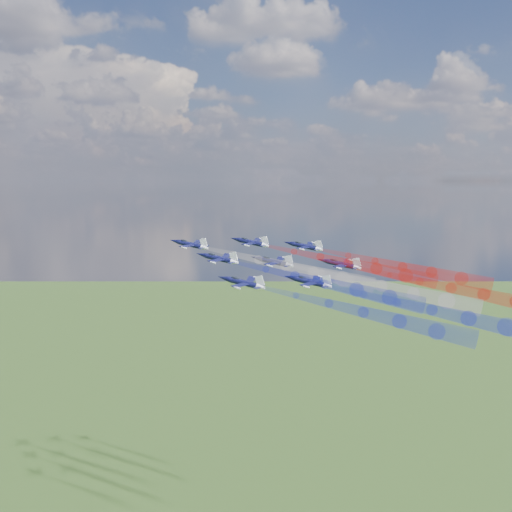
{
  "coord_description": "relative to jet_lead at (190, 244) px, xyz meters",
  "views": [
    {
      "loc": [
        -41.85,
        -157.97,
        159.39
      ],
      "look_at": [
        -18.25,
        14.67,
        138.5
      ],
      "focal_mm": 43.96,
      "sensor_mm": 36.0,
      "label": 1
    }
  ],
  "objects": [
    {
      "name": "jet_lead",
      "position": [
        0.0,
        0.0,
        0.0
      ],
      "size": [
        17.2,
        16.61,
        6.61
      ],
      "primitive_type": null,
      "rotation": [
        0.15,
        -0.11,
        0.97
      ],
      "color": "black"
    },
    {
      "name": "jet_inner_left",
      "position": [
        7.19,
        -15.66,
        -2.35
      ],
      "size": [
        17.2,
        16.61,
        6.61
      ],
      "primitive_type": null,
      "rotation": [
        0.15,
        -0.11,
        0.97
      ],
      "color": "black"
    },
    {
      "name": "jet_rear_right",
      "position": [
        42.15,
        -12.5,
        -4.96
      ],
      "size": [
        17.2,
        16.61,
        6.61
      ],
      "primitive_type": null,
      "rotation": [
        0.15,
        -0.11,
        0.97
      ],
      "color": "black"
    },
    {
      "name": "jet_rear_left",
      "position": [
        28.99,
        -30.76,
        -6.79
      ],
      "size": [
        17.2,
        16.61,
        6.61
      ],
      "primitive_type": null,
      "rotation": [
        0.15,
        -0.11,
        0.97
      ],
      "color": "black"
    },
    {
      "name": "trail_outer_left",
      "position": [
        37.12,
        -49.66,
        -10.84
      ],
      "size": [
        43.77,
        31.35,
        12.21
      ],
      "primitive_type": null,
      "rotation": [
        0.15,
        -0.11,
        0.97
      ],
      "color": "#1823D1"
    },
    {
      "name": "trail_lead",
      "position": [
        25.36,
        -16.66,
        -4.56
      ],
      "size": [
        43.77,
        31.35,
        12.21
      ],
      "primitive_type": null,
      "rotation": [
        0.15,
        -0.11,
        0.97
      ],
      "color": "white"
    },
    {
      "name": "trail_rear_left",
      "position": [
        54.36,
        -47.42,
        -11.35
      ],
      "size": [
        43.77,
        31.35,
        12.21
      ],
      "primitive_type": null,
      "rotation": [
        0.15,
        -0.11,
        0.97
      ],
      "color": "#1823D1"
    },
    {
      "name": "trail_rear_right",
      "position": [
        67.52,
        -29.16,
        -9.52
      ],
      "size": [
        43.77,
        31.35,
        12.21
      ],
      "primitive_type": null,
      "rotation": [
        0.15,
        -0.11,
        0.97
      ],
      "color": "red"
    },
    {
      "name": "jet_inner_right",
      "position": [
        18.37,
        2.84,
        0.12
      ],
      "size": [
        17.2,
        16.61,
        6.61
      ],
      "primitive_type": null,
      "rotation": [
        0.15,
        -0.11,
        0.97
      ],
      "color": "black"
    },
    {
      "name": "trail_inner_left",
      "position": [
        32.55,
        -32.33,
        -6.91
      ],
      "size": [
        43.77,
        31.35,
        12.21
      ],
      "primitive_type": null,
      "rotation": [
        0.15,
        -0.11,
        0.97
      ],
      "color": "#1823D1"
    },
    {
      "name": "trail_outer_right",
      "position": [
        60.63,
        -12.08,
        -6.04
      ],
      "size": [
        43.77,
        31.35,
        12.21
      ],
      "primitive_type": null,
      "rotation": [
        0.15,
        -0.11,
        0.97
      ],
      "color": "red"
    },
    {
      "name": "jet_outer_right",
      "position": [
        35.27,
        4.59,
        -1.48
      ],
      "size": [
        17.2,
        16.61,
        6.61
      ],
      "primitive_type": null,
      "rotation": [
        0.15,
        -0.11,
        0.97
      ],
      "color": "black"
    },
    {
      "name": "jet_outer_left",
      "position": [
        11.76,
        -33.0,
        -6.28
      ],
      "size": [
        17.2,
        16.61,
        6.61
      ],
      "primitive_type": null,
      "rotation": [
        0.15,
        -0.11,
        0.97
      ],
      "color": "black"
    },
    {
      "name": "jet_center_third",
      "position": [
        22.5,
        -14.09,
        -3.71
      ],
      "size": [
        17.2,
        16.61,
        6.61
      ],
      "primitive_type": null,
      "rotation": [
        0.15,
        -0.11,
        0.97
      ],
      "color": "black"
    },
    {
      "name": "trail_inner_right",
      "position": [
        43.74,
        -13.82,
        -4.44
      ],
      "size": [
        43.77,
        31.35,
        12.21
      ],
      "primitive_type": null,
      "rotation": [
        0.15,
        -0.11,
        0.97
      ],
      "color": "red"
    },
    {
      "name": "trail_center_third",
      "position": [
        47.86,
        -30.75,
        -8.27
      ],
      "size": [
        43.77,
        31.35,
        12.21
      ],
      "primitive_type": null,
      "rotation": [
        0.15,
        -0.11,
        0.97
      ],
      "color": "white"
    }
  ]
}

